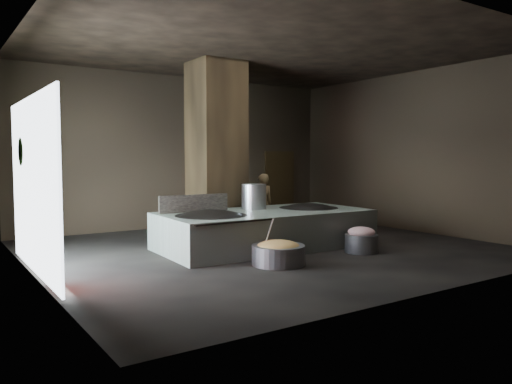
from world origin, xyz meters
TOP-DOWN VIEW (x-y plane):
  - floor at (0.00, 0.00)m, footprint 10.00×9.00m
  - ceiling at (0.00, 0.00)m, footprint 10.00×9.00m
  - back_wall at (0.00, 4.55)m, footprint 10.00×0.10m
  - front_wall at (0.00, -4.55)m, footprint 10.00×0.10m
  - left_wall at (-5.05, 0.00)m, footprint 0.10×9.00m
  - right_wall at (5.05, 0.00)m, footprint 0.10×9.00m
  - pillar at (-0.30, 1.90)m, footprint 1.20×1.20m
  - hearth_platform at (0.01, 0.16)m, footprint 4.94×2.49m
  - platform_cap at (0.01, 0.16)m, footprint 4.75×2.28m
  - wok_left at (-1.44, 0.11)m, footprint 1.53×1.53m
  - wok_left_rim at (-1.44, 0.11)m, footprint 1.56×1.56m
  - wok_right at (1.36, 0.21)m, footprint 1.43×1.43m
  - wok_right_rim at (1.36, 0.21)m, footprint 1.46×1.46m
  - stock_pot at (0.06, 0.71)m, footprint 0.59×0.59m
  - splash_guard at (-1.44, 0.91)m, footprint 1.69×0.12m
  - cook at (1.17, 1.95)m, footprint 0.66×0.48m
  - veg_basin at (-0.86, -1.54)m, footprint 1.36×1.36m
  - veg_fill at (-0.86, -1.54)m, footprint 0.86×0.86m
  - ladle at (-1.01, -1.39)m, footprint 0.05×0.41m
  - meat_basin at (1.42, -1.53)m, footprint 0.86×0.86m
  - meat_fill at (1.42, -1.53)m, footprint 0.60×0.60m
  - doorway_near at (1.20, 4.45)m, footprint 1.18×0.08m
  - doorway_near_glow at (1.17, 4.47)m, footprint 0.86×0.04m
  - doorway_far at (3.60, 4.45)m, footprint 1.18×0.08m
  - doorway_far_glow at (3.56, 4.63)m, footprint 0.81×0.04m
  - left_opening at (-4.95, 0.20)m, footprint 0.04×4.20m
  - pavilion_sliver at (-4.88, -1.10)m, footprint 0.05×0.90m
  - tree_silhouette at (-4.85, 1.30)m, footprint 0.28×1.10m

SIDE VIEW (x-z plane):
  - floor at x=0.00m, z-range -0.10..0.00m
  - veg_basin at x=-0.86m, z-range 0.00..0.38m
  - meat_basin at x=1.42m, z-range 0.00..0.40m
  - veg_fill at x=-0.86m, z-range 0.22..0.48m
  - hearth_platform at x=0.01m, z-range 0.00..0.84m
  - meat_fill at x=1.42m, z-range 0.34..0.56m
  - ladle at x=-1.01m, z-range 0.18..0.92m
  - wok_left at x=-1.44m, z-range 0.54..0.96m
  - wok_right at x=1.36m, z-range 0.55..0.95m
  - platform_cap at x=0.01m, z-range 0.80..0.83m
  - wok_left_rim at x=-1.44m, z-range 0.79..0.85m
  - wok_right_rim at x=1.36m, z-range 0.79..0.85m
  - cook at x=1.17m, z-range 0.00..1.65m
  - pavilion_sliver at x=-4.88m, z-range 0.00..1.70m
  - splash_guard at x=-1.44m, z-range 0.82..1.24m
  - doorway_far_glow at x=3.56m, z-range 0.09..2.01m
  - doorway_near_glow at x=1.17m, z-range 0.03..2.07m
  - doorway_near at x=1.20m, z-range -0.09..2.29m
  - doorway_far at x=3.60m, z-range -0.09..2.29m
  - stock_pot at x=0.06m, z-range 0.81..1.45m
  - left_opening at x=-4.95m, z-range 0.05..3.15m
  - tree_silhouette at x=-4.85m, z-range 1.65..2.75m
  - back_wall at x=0.00m, z-range 0.00..4.50m
  - front_wall at x=0.00m, z-range 0.00..4.50m
  - left_wall at x=-5.05m, z-range 0.00..4.50m
  - right_wall at x=5.05m, z-range 0.00..4.50m
  - pillar at x=-0.30m, z-range 0.00..4.50m
  - ceiling at x=0.00m, z-range 4.50..4.60m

